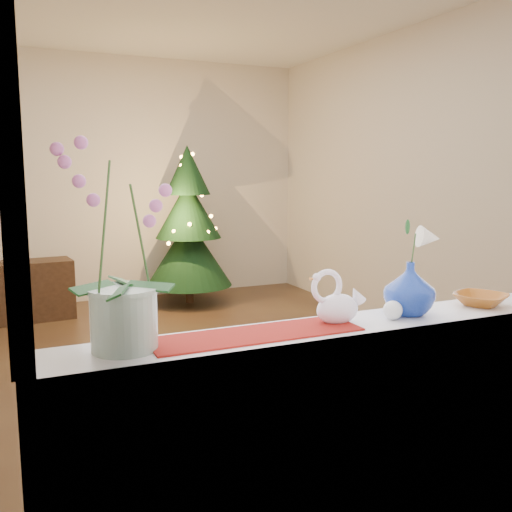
{
  "coord_description": "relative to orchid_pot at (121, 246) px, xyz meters",
  "views": [
    {
      "loc": [
        -1.11,
        -3.99,
        1.44
      ],
      "look_at": [
        0.05,
        -1.4,
        1.02
      ],
      "focal_mm": 40.0,
      "sensor_mm": 36.0,
      "label": 1
    }
  ],
  "objects": [
    {
      "name": "ground",
      "position": [
        0.8,
        2.35,
        -1.23
      ],
      "size": [
        5.0,
        5.0,
        0.0
      ],
      "primitive_type": "plane",
      "color": "#362116",
      "rests_on": "ground"
    },
    {
      "name": "wall_back",
      "position": [
        0.8,
        4.85,
        0.12
      ],
      "size": [
        4.5,
        0.1,
        2.7
      ],
      "primitive_type": "cube",
      "color": "beige",
      "rests_on": "ground"
    },
    {
      "name": "wall_front",
      "position": [
        0.8,
        -0.15,
        0.12
      ],
      "size": [
        4.5,
        0.1,
        2.7
      ],
      "primitive_type": "cube",
      "color": "beige",
      "rests_on": "ground"
    },
    {
      "name": "wall_right",
      "position": [
        3.05,
        2.35,
        0.12
      ],
      "size": [
        0.1,
        5.0,
        2.7
      ],
      "primitive_type": "cube",
      "color": "beige",
      "rests_on": "ground"
    },
    {
      "name": "window_apron",
      "position": [
        0.8,
        -0.11,
        -0.79
      ],
      "size": [
        2.2,
        0.08,
        0.88
      ],
      "primitive_type": "cube",
      "color": "white",
      "rests_on": "ground"
    },
    {
      "name": "windowsill",
      "position": [
        0.8,
        -0.02,
        -0.33
      ],
      "size": [
        2.2,
        0.26,
        0.04
      ],
      "primitive_type": "cube",
      "color": "white",
      "rests_on": "window_apron"
    },
    {
      "name": "window_frame",
      "position": [
        0.8,
        -0.12,
        0.47
      ],
      "size": [
        2.22,
        0.06,
        1.6
      ],
      "primitive_type": null,
      "color": "white",
      "rests_on": "windowsill"
    },
    {
      "name": "runner",
      "position": [
        0.42,
        -0.02,
        -0.31
      ],
      "size": [
        0.7,
        0.2,
        0.01
      ],
      "primitive_type": "cube",
      "color": "maroon",
      "rests_on": "windowsill"
    },
    {
      "name": "orchid_pot",
      "position": [
        0.0,
        0.0,
        0.0
      ],
      "size": [
        0.28,
        0.28,
        0.62
      ],
      "primitive_type": null,
      "rotation": [
        0.0,
        0.0,
        0.42
      ],
      "color": "white",
      "rests_on": "windowsill"
    },
    {
      "name": "swan",
      "position": [
        0.73,
        -0.0,
        -0.22
      ],
      "size": [
        0.21,
        0.1,
        0.18
      ],
      "primitive_type": null,
      "rotation": [
        0.0,
        0.0,
        0.01
      ],
      "color": "white",
      "rests_on": "windowsill"
    },
    {
      "name": "blue_vase",
      "position": [
        1.04,
        -0.01,
        -0.2
      ],
      "size": [
        0.22,
        0.22,
        0.22
      ],
      "primitive_type": "imported",
      "rotation": [
        0.0,
        0.0,
        -0.01
      ],
      "color": "navy",
      "rests_on": "windowsill"
    },
    {
      "name": "lily",
      "position": [
        1.04,
        -0.01,
        -0.0
      ],
      "size": [
        0.12,
        0.07,
        0.17
      ],
      "primitive_type": null,
      "color": "silver",
      "rests_on": "blue_vase"
    },
    {
      "name": "paperweight",
      "position": [
        0.94,
        -0.04,
        -0.27
      ],
      "size": [
        0.08,
        0.08,
        0.07
      ],
      "primitive_type": "sphere",
      "rotation": [
        0.0,
        0.0,
        0.15
      ],
      "color": "white",
      "rests_on": "windowsill"
    },
    {
      "name": "amber_dish",
      "position": [
        1.39,
        -0.01,
        -0.29
      ],
      "size": [
        0.22,
        0.22,
        0.04
      ],
      "primitive_type": "imported",
      "rotation": [
        0.0,
        0.0,
        0.43
      ],
      "color": "#944F16",
      "rests_on": "windowsill"
    },
    {
      "name": "xmas_tree",
      "position": [
        1.55,
        4.3,
        -0.37
      ],
      "size": [
        0.98,
        0.98,
        1.72
      ],
      "primitive_type": null,
      "rotation": [
        0.0,
        0.0,
        -0.05
      ],
      "color": "black",
      "rests_on": "ground"
    },
    {
      "name": "side_table",
      "position": [
        -0.08,
        4.23,
        -0.94
      ],
      "size": [
        0.8,
        0.45,
        0.58
      ],
      "primitive_type": "cube",
      "rotation": [
        0.0,
        0.0,
        0.09
      ],
      "color": "black",
      "rests_on": "ground"
    }
  ]
}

